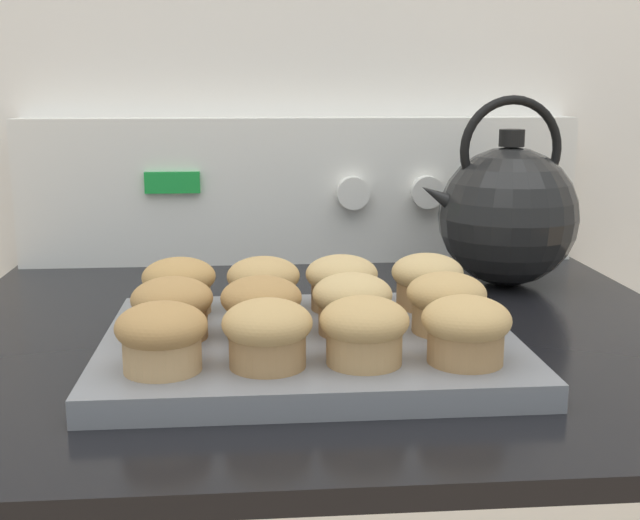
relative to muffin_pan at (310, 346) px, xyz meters
The scene contains 16 objects.
wall_back 0.53m from the muffin_pan, 88.02° to the left, with size 8.00×0.05×2.40m.
control_panel 0.42m from the muffin_pan, 87.52° to the left, with size 0.75×0.07×0.20m.
muffin_pan is the anchor object (origin of this frame).
muffin_r0_c0 0.15m from the muffin_pan, 145.50° to the right, with size 0.07×0.07×0.05m.
muffin_r0_c1 0.10m from the muffin_pan, 115.86° to the right, with size 0.07×0.07×0.05m.
muffin_r0_c2 0.09m from the muffin_pan, 64.56° to the right, with size 0.07×0.07×0.05m.
muffin_r0_c3 0.15m from the muffin_pan, 35.23° to the right, with size 0.07×0.07×0.05m.
muffin_r1_c0 0.12m from the muffin_pan, behind, with size 0.07×0.07×0.05m.
muffin_r1_c1 0.06m from the muffin_pan, behind, with size 0.07×0.07×0.05m.
muffin_r1_c2 0.05m from the muffin_pan, ahead, with size 0.07×0.07×0.05m.
muffin_r1_c3 0.13m from the muffin_pan, ahead, with size 0.07×0.07×0.05m.
muffin_r2_c0 0.15m from the muffin_pan, 145.52° to the left, with size 0.07×0.07×0.05m.
muffin_r2_c1 0.10m from the muffin_pan, 116.10° to the left, with size 0.07×0.07×0.05m.
muffin_r2_c2 0.10m from the muffin_pan, 65.50° to the left, with size 0.07×0.07×0.05m.
muffin_r2_c3 0.15m from the muffin_pan, 33.80° to the left, with size 0.07×0.07×0.05m.
tea_kettle 0.37m from the muffin_pan, 44.91° to the left, with size 0.20×0.17×0.23m.
Camera 1 is at (-0.06, -0.42, 1.17)m, focal length 45.00 mm.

